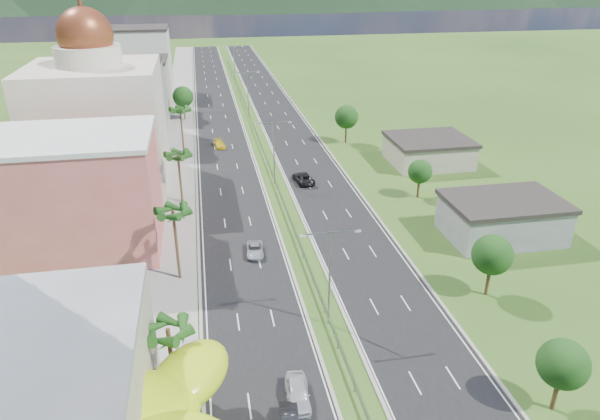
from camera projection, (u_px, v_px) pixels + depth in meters
ground at (354, 391)px, 47.34m from camera, size 500.00×500.00×0.00m
road_left at (219, 123)px, 126.35m from camera, size 11.00×260.00×0.04m
road_right at (282, 120)px, 128.85m from camera, size 11.00×260.00×0.04m
sidewalk_left at (178, 125)px, 124.74m from camera, size 7.00×260.00×0.12m
median_guardrail at (260, 142)px, 111.29m from camera, size 0.10×216.06×0.76m
streetlight_median_b at (330, 268)px, 53.42m from camera, size 6.04×0.25×11.00m
streetlight_median_c at (274, 146)px, 89.10m from camera, size 6.04×0.25×11.00m
streetlight_median_d at (248, 89)px, 129.23m from camera, size 6.04×0.25×11.00m
streetlight_median_e at (234, 59)px, 169.36m from camera, size 6.04×0.25×11.00m
lime_canopy at (104, 416)px, 38.33m from camera, size 18.00×15.00×7.40m
pink_shophouse at (76, 196)px, 68.05m from camera, size 20.00×15.00×15.00m
domed_building at (99, 120)px, 86.94m from camera, size 20.00×20.00×28.70m
midrise_grey at (125, 104)px, 110.81m from camera, size 16.00×15.00×16.00m
midrise_beige at (135, 89)px, 131.06m from camera, size 16.00×15.00×13.00m
midrise_white at (142, 63)px, 150.53m from camera, size 16.00×15.00×18.00m
shed_near at (502, 220)px, 73.27m from camera, size 15.00×10.00×5.00m
shed_far at (428, 152)px, 100.48m from camera, size 14.00×12.00×4.40m
palm_tree_b at (168, 333)px, 43.57m from camera, size 3.60×3.60×8.10m
palm_tree_c at (173, 214)px, 60.80m from camera, size 3.60×3.60×9.60m
palm_tree_d at (178, 157)px, 81.71m from camera, size 3.60×3.60×8.60m
palm_tree_e at (180, 112)px, 103.69m from camera, size 3.60×3.60×9.40m
leafy_tree_lfar at (183, 97)px, 127.13m from camera, size 4.90×4.90×8.05m
leafy_tree_ra at (563, 364)px, 43.55m from camera, size 4.20×4.20×6.90m
leafy_tree_rb at (492, 255)px, 59.04m from camera, size 4.55×4.55×7.47m
leafy_tree_rc at (420, 172)px, 84.85m from camera, size 3.85×3.85×6.33m
leafy_tree_rd at (347, 117)px, 110.43m from camera, size 4.90×4.90×8.05m
mountain_ridge at (278, 7)px, 458.70m from camera, size 860.00×140.00×90.00m
car_white_near_left at (298, 393)px, 45.92m from camera, size 2.40×5.15×1.70m
car_silver_mid_left at (255, 250)px, 69.33m from camera, size 2.48×4.76×1.28m
car_yellow_far_left at (220, 144)px, 109.73m from camera, size 2.59×4.86×1.34m
car_dark_far_right at (303, 178)px, 92.05m from camera, size 3.35×6.07×1.61m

